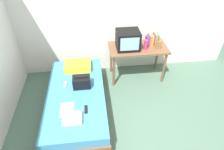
{
  "coord_description": "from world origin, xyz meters",
  "views": [
    {
      "loc": [
        -0.47,
        -1.8,
        2.74
      ],
      "look_at": [
        -0.14,
        0.96,
        0.55
      ],
      "focal_mm": 31.63,
      "sensor_mm": 36.0,
      "label": 1
    }
  ],
  "objects_px": {
    "water_bottle": "(146,45)",
    "remote_dark": "(86,109)",
    "desk": "(138,51)",
    "remote_silver": "(65,85)",
    "book_row": "(153,40)",
    "picture_frame": "(159,45)",
    "bed": "(77,101)",
    "pillow": "(78,66)",
    "tv": "(128,40)",
    "handbag": "(82,82)",
    "magazine": "(67,110)",
    "folded_towel": "(72,118)"
  },
  "relations": [
    {
      "from": "desk",
      "to": "book_row",
      "type": "xyz_separation_m",
      "value": [
        0.3,
        0.06,
        0.2
      ]
    },
    {
      "from": "tv",
      "to": "remote_silver",
      "type": "height_order",
      "value": "tv"
    },
    {
      "from": "remote_silver",
      "to": "tv",
      "type": "bearing_deg",
      "value": 27.31
    },
    {
      "from": "tv",
      "to": "remote_silver",
      "type": "relative_size",
      "value": 3.06
    },
    {
      "from": "picture_frame",
      "to": "magazine",
      "type": "relative_size",
      "value": 0.57
    },
    {
      "from": "magazine",
      "to": "folded_towel",
      "type": "height_order",
      "value": "folded_towel"
    },
    {
      "from": "picture_frame",
      "to": "magazine",
      "type": "bearing_deg",
      "value": -147.46
    },
    {
      "from": "water_bottle",
      "to": "pillow",
      "type": "xyz_separation_m",
      "value": [
        -1.34,
        -0.06,
        -0.35
      ]
    },
    {
      "from": "folded_towel",
      "to": "magazine",
      "type": "bearing_deg",
      "value": 114.45
    },
    {
      "from": "book_row",
      "to": "remote_dark",
      "type": "distance_m",
      "value": 1.96
    },
    {
      "from": "bed",
      "to": "handbag",
      "type": "distance_m",
      "value": 0.37
    },
    {
      "from": "book_row",
      "to": "remote_dark",
      "type": "bearing_deg",
      "value": -136.11
    },
    {
      "from": "desk",
      "to": "magazine",
      "type": "xyz_separation_m",
      "value": [
        -1.37,
        -1.23,
        -0.21
      ]
    },
    {
      "from": "remote_dark",
      "to": "remote_silver",
      "type": "relative_size",
      "value": 1.08
    },
    {
      "from": "remote_silver",
      "to": "bed",
      "type": "bearing_deg",
      "value": -48.33
    },
    {
      "from": "remote_silver",
      "to": "pillow",
      "type": "bearing_deg",
      "value": 65.86
    },
    {
      "from": "pillow",
      "to": "remote_dark",
      "type": "xyz_separation_m",
      "value": [
        0.14,
        -1.1,
        -0.05
      ]
    },
    {
      "from": "desk",
      "to": "remote_silver",
      "type": "height_order",
      "value": "desk"
    },
    {
      "from": "tv",
      "to": "handbag",
      "type": "height_order",
      "value": "tv"
    },
    {
      "from": "water_bottle",
      "to": "picture_frame",
      "type": "bearing_deg",
      "value": -2.06
    },
    {
      "from": "desk",
      "to": "picture_frame",
      "type": "xyz_separation_m",
      "value": [
        0.38,
        -0.11,
        0.18
      ]
    },
    {
      "from": "remote_silver",
      "to": "book_row",
      "type": "bearing_deg",
      "value": 22.16
    },
    {
      "from": "desk",
      "to": "folded_towel",
      "type": "height_order",
      "value": "desk"
    },
    {
      "from": "tv",
      "to": "handbag",
      "type": "relative_size",
      "value": 1.47
    },
    {
      "from": "water_bottle",
      "to": "book_row",
      "type": "bearing_deg",
      "value": 42.85
    },
    {
      "from": "water_bottle",
      "to": "remote_silver",
      "type": "height_order",
      "value": "water_bottle"
    },
    {
      "from": "pillow",
      "to": "handbag",
      "type": "relative_size",
      "value": 1.7
    },
    {
      "from": "water_bottle",
      "to": "magazine",
      "type": "bearing_deg",
      "value": -142.98
    },
    {
      "from": "handbag",
      "to": "folded_towel",
      "type": "bearing_deg",
      "value": -100.76
    },
    {
      "from": "tv",
      "to": "water_bottle",
      "type": "bearing_deg",
      "value": -14.84
    },
    {
      "from": "bed",
      "to": "pillow",
      "type": "bearing_deg",
      "value": 87.24
    },
    {
      "from": "pillow",
      "to": "remote_silver",
      "type": "relative_size",
      "value": 3.53
    },
    {
      "from": "bed",
      "to": "desk",
      "type": "xyz_separation_m",
      "value": [
        1.25,
        0.85,
        0.43
      ]
    },
    {
      "from": "water_bottle",
      "to": "remote_dark",
      "type": "relative_size",
      "value": 1.28
    },
    {
      "from": "tv",
      "to": "handbag",
      "type": "xyz_separation_m",
      "value": [
        -0.92,
        -0.7,
        -0.38
      ]
    },
    {
      "from": "book_row",
      "to": "bed",
      "type": "bearing_deg",
      "value": -149.61
    },
    {
      "from": "remote_dark",
      "to": "folded_towel",
      "type": "bearing_deg",
      "value": -138.66
    },
    {
      "from": "pillow",
      "to": "picture_frame",
      "type": "bearing_deg",
      "value": 1.76
    },
    {
      "from": "tv",
      "to": "handbag",
      "type": "distance_m",
      "value": 1.22
    },
    {
      "from": "book_row",
      "to": "pillow",
      "type": "height_order",
      "value": "book_row"
    },
    {
      "from": "folded_towel",
      "to": "pillow",
      "type": "bearing_deg",
      "value": 87.43
    },
    {
      "from": "handbag",
      "to": "remote_silver",
      "type": "bearing_deg",
      "value": 167.02
    },
    {
      "from": "book_row",
      "to": "picture_frame",
      "type": "distance_m",
      "value": 0.2
    },
    {
      "from": "tv",
      "to": "magazine",
      "type": "distance_m",
      "value": 1.74
    },
    {
      "from": "water_bottle",
      "to": "picture_frame",
      "type": "relative_size",
      "value": 1.21
    },
    {
      "from": "remote_dark",
      "to": "remote_silver",
      "type": "xyz_separation_m",
      "value": [
        -0.36,
        0.62,
        0.0
      ]
    },
    {
      "from": "bed",
      "to": "water_bottle",
      "type": "relative_size",
      "value": 9.99
    },
    {
      "from": "remote_dark",
      "to": "remote_silver",
      "type": "distance_m",
      "value": 0.72
    },
    {
      "from": "desk",
      "to": "remote_silver",
      "type": "bearing_deg",
      "value": -155.87
    },
    {
      "from": "remote_dark",
      "to": "water_bottle",
      "type": "bearing_deg",
      "value": 44.04
    }
  ]
}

